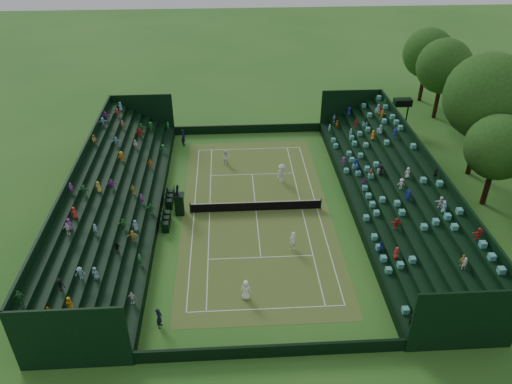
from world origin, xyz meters
TOP-DOWN VIEW (x-y plane):
  - ground at (0.00, 0.00)m, footprint 160.00×160.00m
  - court_surface at (0.00, 0.00)m, footprint 12.97×26.77m
  - perimeter_wall_north at (0.00, 15.88)m, footprint 17.17×0.20m
  - perimeter_wall_south at (0.00, -15.88)m, footprint 17.17×0.20m
  - perimeter_wall_east at (8.48, 0.00)m, footprint 0.20×31.77m
  - perimeter_wall_west at (-8.48, 0.00)m, footprint 0.20×31.77m
  - north_grandstand at (12.66, 0.00)m, footprint 6.60×32.00m
  - south_grandstand at (-12.66, 0.00)m, footprint 6.60×32.00m
  - tennis_net at (0.00, 0.00)m, footprint 11.67×0.10m
  - scoreboard_tower at (17.75, 16.00)m, footprint 2.00×1.00m
  - tree_row at (22.68, 8.54)m, footprint 10.44×37.06m
  - umpire_chair at (-6.72, -0.05)m, footprint 0.95×0.95m
  - courtside_chairs at (-7.74, -0.06)m, footprint 0.60×5.56m
  - player_near_west at (-1.35, -10.76)m, footprint 0.90×0.73m
  - player_near_east at (2.58, -5.55)m, footprint 0.74×0.61m
  - player_far_west at (-2.53, 8.57)m, footprint 0.85×0.70m
  - player_far_east at (2.80, 4.88)m, footprint 1.41×1.31m
  - line_judge_north at (-7.18, 13.15)m, footprint 0.49×0.72m
  - line_judge_south at (-7.12, -13.04)m, footprint 0.46×0.63m

SIDE VIEW (x-z plane):
  - ground at x=0.00m, z-range 0.00..0.00m
  - court_surface at x=0.00m, z-range 0.00..0.01m
  - courtside_chairs at x=-7.74m, z-range -0.16..1.14m
  - perimeter_wall_north at x=0.00m, z-range 0.00..1.00m
  - perimeter_wall_south at x=0.00m, z-range 0.00..1.00m
  - perimeter_wall_east at x=8.48m, z-range 0.00..1.00m
  - perimeter_wall_west at x=-8.48m, z-range 0.00..1.00m
  - tennis_net at x=0.00m, z-range 0.00..1.06m
  - player_near_west at x=-1.35m, z-range 0.00..1.60m
  - line_judge_south at x=-7.12m, z-range 0.00..1.60m
  - player_far_west at x=-2.53m, z-range 0.00..1.62m
  - player_near_east at x=2.58m, z-range 0.00..1.73m
  - player_far_east at x=2.80m, z-range 0.00..1.91m
  - line_judge_north at x=-7.18m, z-range 0.00..1.95m
  - umpire_chair at x=-6.72m, z-range -0.22..2.78m
  - north_grandstand at x=12.66m, z-range -0.90..4.00m
  - south_grandstand at x=-12.66m, z-range -0.90..4.00m
  - scoreboard_tower at x=17.75m, z-range 1.29..4.99m
  - tree_row at x=22.68m, z-range 0.78..12.92m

